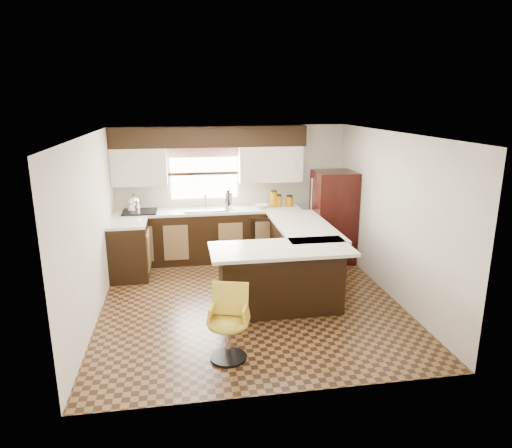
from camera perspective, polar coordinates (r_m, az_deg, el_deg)
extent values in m
plane|color=#49301A|center=(6.74, -0.76, -9.61)|extent=(4.40, 4.40, 0.00)
plane|color=silver|center=(6.13, -0.84, 11.21)|extent=(4.40, 4.40, 0.00)
plane|color=beige|center=(8.45, -3.04, 4.09)|extent=(4.40, 0.00, 4.40)
plane|color=beige|center=(4.27, 3.66, -7.20)|extent=(4.40, 0.00, 4.40)
plane|color=beige|center=(6.37, -19.81, -0.51)|extent=(0.00, 4.40, 4.40)
plane|color=beige|center=(6.95, 16.59, 1.01)|extent=(0.00, 4.40, 4.40)
cube|color=black|center=(8.31, -5.82, -1.51)|extent=(3.30, 0.60, 0.90)
cube|color=black|center=(7.73, -15.55, -3.30)|extent=(0.60, 0.70, 0.90)
cube|color=silver|center=(8.18, -5.90, 1.66)|extent=(3.30, 0.60, 0.04)
cube|color=silver|center=(7.59, -15.80, 0.09)|extent=(0.60, 0.70, 0.04)
cube|color=black|center=(8.11, -5.86, 10.83)|extent=(3.40, 0.35, 0.36)
cube|color=beige|center=(8.18, -14.38, 6.95)|extent=(0.94, 0.35, 0.64)
cube|color=beige|center=(8.30, 1.76, 7.53)|extent=(1.14, 0.35, 0.64)
cube|color=white|center=(8.34, -6.49, 6.29)|extent=(1.20, 0.02, 0.90)
cube|color=#D19B93|center=(8.24, -6.56, 8.93)|extent=(1.30, 0.06, 0.18)
cube|color=#B2B2B7|center=(8.15, -6.25, 1.87)|extent=(0.75, 0.45, 0.03)
cube|color=black|center=(8.16, 1.34, -1.89)|extent=(0.58, 0.03, 0.78)
cube|color=black|center=(8.18, -14.32, 1.50)|extent=(0.58, 0.50, 0.02)
cube|color=black|center=(7.31, 5.49, -3.85)|extent=(0.60, 1.95, 0.90)
cube|color=black|center=(6.30, 3.10, -6.97)|extent=(1.65, 0.60, 0.90)
cube|color=silver|center=(7.18, 5.97, -0.26)|extent=(0.84, 1.95, 0.04)
cube|color=silver|center=(6.05, 3.17, -3.16)|extent=(1.89, 0.84, 0.04)
cube|color=black|center=(8.24, 9.61, 0.87)|extent=(0.70, 0.67, 1.63)
cylinder|color=silver|center=(8.17, -3.48, 2.96)|extent=(0.14, 0.14, 0.31)
imported|color=white|center=(8.28, 0.59, 2.28)|extent=(0.28, 0.28, 0.06)
cylinder|color=#9E6B09|center=(8.32, 2.21, 3.10)|extent=(0.13, 0.13, 0.28)
cylinder|color=#9E6B09|center=(8.35, 2.82, 2.85)|extent=(0.13, 0.13, 0.20)
cylinder|color=#9E6B09|center=(8.39, 4.18, 2.82)|extent=(0.13, 0.13, 0.18)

